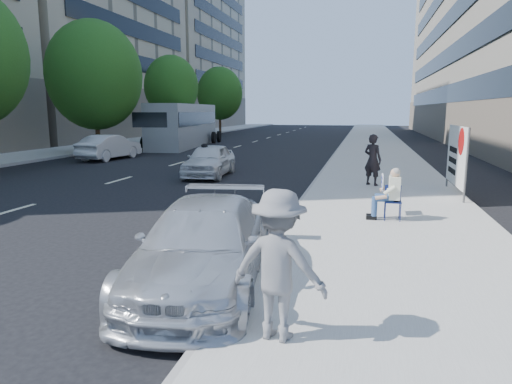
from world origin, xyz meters
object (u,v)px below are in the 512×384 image
(seated_protester, at_px, (389,191))
(parked_sedan, at_px, (203,245))
(motorcycle, at_px, (206,162))
(bus, at_px, (184,125))
(pedestrian_woman, at_px, (373,160))
(jogger, at_px, (279,265))
(white_sedan_mid, at_px, (110,147))
(protest_banner, at_px, (457,156))
(white_sedan_near, at_px, (209,160))

(seated_protester, distance_m, parked_sedan, 5.76)
(motorcycle, height_order, bus, bus)
(pedestrian_woman, bearing_deg, jogger, 115.91)
(jogger, relative_size, white_sedan_mid, 0.41)
(protest_banner, bearing_deg, white_sedan_near, 162.53)
(jogger, distance_m, white_sedan_near, 14.80)
(pedestrian_woman, bearing_deg, white_sedan_near, 17.19)
(white_sedan_near, bearing_deg, seated_protester, -48.97)
(white_sedan_near, xyz_separation_m, motorcycle, (-0.13, -0.11, -0.07))
(motorcycle, bearing_deg, parked_sedan, -74.13)
(pedestrian_woman, xyz_separation_m, protest_banner, (2.59, -1.19, 0.33))
(protest_banner, bearing_deg, jogger, -109.63)
(white_sedan_mid, bearing_deg, protest_banner, 160.29)
(white_sedan_near, height_order, motorcycle, motorcycle)
(protest_banner, height_order, white_sedan_mid, protest_banner)
(seated_protester, xyz_separation_m, jogger, (-1.55, -6.54, 0.18))
(pedestrian_woman, height_order, protest_banner, protest_banner)
(protest_banner, relative_size, white_sedan_mid, 0.70)
(protest_banner, distance_m, parked_sedan, 10.52)
(pedestrian_woman, distance_m, white_sedan_near, 7.09)
(seated_protester, height_order, parked_sedan, seated_protester)
(pedestrian_woman, distance_m, protest_banner, 2.87)
(pedestrian_woman, xyz_separation_m, white_sedan_near, (-6.85, 1.79, -0.37))
(pedestrian_woman, distance_m, bus, 22.46)
(seated_protester, height_order, motorcycle, seated_protester)
(parked_sedan, relative_size, white_sedan_near, 1.14)
(white_sedan_near, relative_size, bus, 0.34)
(jogger, distance_m, bus, 32.01)
(pedestrian_woman, bearing_deg, seated_protester, 125.25)
(jogger, xyz_separation_m, white_sedan_mid, (-13.53, 18.84, -0.33))
(jogger, bearing_deg, parked_sedan, -36.75)
(white_sedan_mid, xyz_separation_m, motorcycle, (7.78, -5.27, -0.08))
(protest_banner, bearing_deg, parked_sedan, -120.83)
(pedestrian_woman, bearing_deg, parked_sedan, 106.53)
(jogger, xyz_separation_m, parked_sedan, (-1.56, 1.70, -0.37))
(parked_sedan, bearing_deg, protest_banner, 51.38)
(white_sedan_near, height_order, white_sedan_mid, white_sedan_mid)
(parked_sedan, height_order, white_sedan_near, white_sedan_near)
(seated_protester, bearing_deg, parked_sedan, -122.72)
(seated_protester, xyz_separation_m, motorcycle, (-7.30, 7.03, -0.24))
(motorcycle, bearing_deg, pedestrian_woman, -17.03)
(jogger, height_order, white_sedan_near, jogger)
(jogger, bearing_deg, protest_banner, -98.85)
(jogger, distance_m, pedestrian_woman, 11.97)
(seated_protester, relative_size, bus, 0.11)
(white_sedan_mid, relative_size, motorcycle, 2.14)
(motorcycle, bearing_deg, white_sedan_near, 38.26)
(motorcycle, bearing_deg, protest_banner, -20.18)
(protest_banner, relative_size, bus, 0.25)
(motorcycle, bearing_deg, jogger, -70.62)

